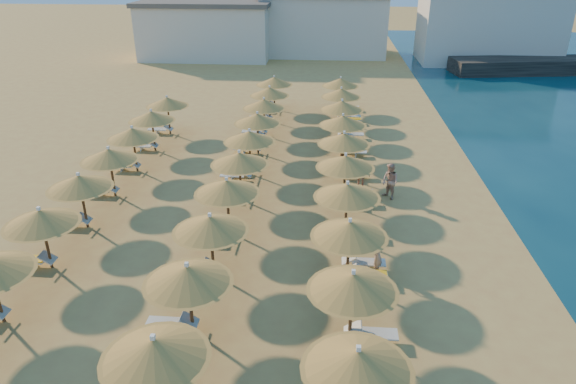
# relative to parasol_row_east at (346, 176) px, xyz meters

# --- Properties ---
(ground) EXTENTS (220.00, 220.00, 0.00)m
(ground) POSITION_rel_parasol_row_east_xyz_m (-2.11, -3.88, -2.27)
(ground) COLOR tan
(ground) RESTS_ON ground
(hotel_blocks) EXTENTS (48.20, 12.06, 8.10)m
(hotel_blocks) POSITION_rel_parasol_row_east_xyz_m (1.03, 41.52, 1.43)
(hotel_blocks) COLOR beige
(hotel_blocks) RESTS_ON ground
(parasol_row_east) EXTENTS (2.97, 40.42, 2.77)m
(parasol_row_east) POSITION_rel_parasol_row_east_xyz_m (0.00, 0.00, 0.00)
(parasol_row_east) COLOR brown
(parasol_row_east) RESTS_ON ground
(parasol_row_west) EXTENTS (2.97, 40.42, 2.77)m
(parasol_row_west) POSITION_rel_parasol_row_east_xyz_m (-5.29, 0.00, 0.00)
(parasol_row_west) COLOR brown
(parasol_row_west) RESTS_ON ground
(parasol_row_inland) EXTENTS (2.97, 26.80, 2.77)m
(parasol_row_inland) POSITION_rel_parasol_row_east_xyz_m (-12.03, 0.00, -0.00)
(parasol_row_inland) COLOR brown
(parasol_row_inland) RESTS_ON ground
(loungers) EXTENTS (15.20, 38.02, 0.66)m
(loungers) POSITION_rel_parasol_row_east_xyz_m (-4.50, -0.22, -1.93)
(loungers) COLOR silver
(loungers) RESTS_ON ground
(beachgoer_c) EXTENTS (1.10, 0.73, 1.74)m
(beachgoer_c) POSITION_rel_parasol_row_east_xyz_m (0.92, 3.56, -1.40)
(beachgoer_c) COLOR tan
(beachgoer_c) RESTS_ON ground
(beachgoer_b) EXTENTS (1.15, 1.19, 1.93)m
(beachgoer_b) POSITION_rel_parasol_row_east_xyz_m (2.38, 2.51, -1.30)
(beachgoer_b) COLOR tan
(beachgoer_b) RESTS_ON ground
(beachgoer_a) EXTENTS (0.54, 0.66, 1.55)m
(beachgoer_a) POSITION_rel_parasol_row_east_xyz_m (1.20, -4.44, -1.49)
(beachgoer_a) COLOR tan
(beachgoer_a) RESTS_ON ground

